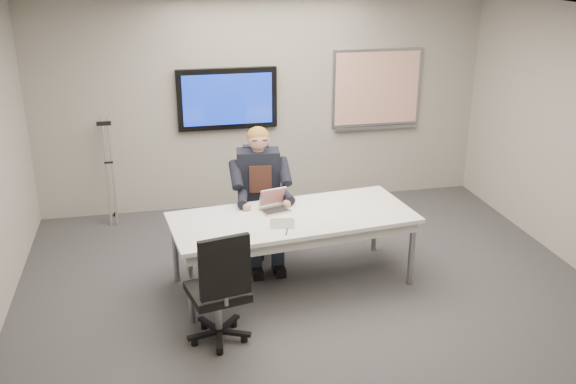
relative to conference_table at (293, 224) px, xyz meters
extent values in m
cube|color=#3C3C3F|center=(0.14, -0.66, -0.68)|extent=(6.00, 6.00, 0.02)
cube|color=silver|center=(0.14, -0.66, 2.12)|extent=(6.00, 6.00, 0.02)
cube|color=#A29D92|center=(0.14, 2.34, 0.72)|extent=(6.00, 0.02, 2.80)
cube|color=silver|center=(0.00, 0.00, 0.07)|extent=(2.59, 1.31, 0.04)
cube|color=silver|center=(0.00, 0.00, -0.02)|extent=(2.47, 1.20, 0.10)
cylinder|color=#919299|center=(-1.10, -0.56, -0.32)|extent=(0.06, 0.06, 0.73)
cylinder|color=#919299|center=(1.20, -0.30, -0.32)|extent=(0.06, 0.06, 0.73)
cylinder|color=#919299|center=(-1.20, 0.30, -0.32)|extent=(0.06, 0.06, 0.73)
cylinder|color=#919299|center=(1.10, 0.56, -0.32)|extent=(0.06, 0.06, 0.73)
cube|color=black|center=(-0.36, 2.29, 0.82)|extent=(1.30, 0.08, 0.80)
cube|color=#0D2397|center=(-0.36, 2.24, 0.82)|extent=(1.16, 0.01, 0.66)
cube|color=#919299|center=(1.69, 2.31, 0.87)|extent=(1.25, 0.04, 1.05)
cube|color=white|center=(1.69, 2.29, 0.87)|extent=(1.18, 0.01, 0.98)
cube|color=#919299|center=(1.69, 2.28, 0.32)|extent=(1.18, 0.05, 0.04)
cylinder|color=#919299|center=(-0.22, 0.79, -0.40)|extent=(0.06, 0.06, 0.36)
cube|color=black|center=(-0.22, 0.79, -0.21)|extent=(0.61, 0.61, 0.07)
cube|color=black|center=(-0.14, 1.00, 0.12)|extent=(0.41, 0.21, 0.53)
cylinder|color=#919299|center=(-0.89, -0.89, -0.38)|extent=(0.06, 0.06, 0.38)
cube|color=black|center=(-0.89, -0.89, -0.19)|extent=(0.58, 0.58, 0.07)
cube|color=black|center=(-0.84, -1.12, 0.16)|extent=(0.45, 0.15, 0.55)
cube|color=black|center=(-0.22, 0.77, 0.25)|extent=(0.50, 0.32, 0.65)
cube|color=#3D2019|center=(-0.22, 0.63, 0.28)|extent=(0.25, 0.05, 0.31)
sphere|color=tan|center=(-0.22, 0.73, 0.71)|extent=(0.24, 0.24, 0.24)
ellipsoid|color=brown|center=(-0.22, 0.75, 0.74)|extent=(0.25, 0.25, 0.21)
cube|color=silver|center=(-0.15, 0.16, 0.10)|extent=(0.34, 0.28, 0.02)
cube|color=black|center=(-0.15, 0.15, 0.10)|extent=(0.28, 0.20, 0.00)
cube|color=silver|center=(-0.15, 0.30, 0.20)|extent=(0.31, 0.15, 0.20)
cube|color=red|center=(-0.15, 0.29, 0.20)|extent=(0.27, 0.12, 0.16)
cylinder|color=black|center=(-0.15, -0.39, 0.09)|extent=(0.06, 0.14, 0.01)
camera|label=1|loc=(-1.33, -5.90, 2.66)|focal=40.00mm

